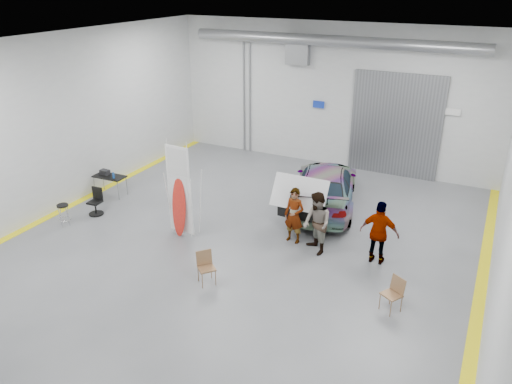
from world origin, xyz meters
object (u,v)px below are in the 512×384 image
at_px(person_b, 317,223).
at_px(shop_stool, 64,215).
at_px(folding_chair_near, 207,274).
at_px(folding_chair_far, 391,301).
at_px(person_a, 294,215).
at_px(office_chair, 96,203).
at_px(sedan_car, 325,186).
at_px(surfboard_display, 180,198).
at_px(person_c, 379,233).
at_px(work_table, 108,176).

xyz_separation_m(person_b, shop_stool, (-8.06, -2.09, -0.58)).
bearing_deg(folding_chair_near, folding_chair_far, -37.14).
distance_m(person_a, office_chair, 7.01).
xyz_separation_m(folding_chair_near, folding_chair_far, (4.70, 1.01, -0.00)).
height_order(folding_chair_far, office_chair, office_chair).
bearing_deg(folding_chair_near, person_a, 20.11).
height_order(sedan_car, surfboard_display, surfboard_display).
xyz_separation_m(surfboard_display, office_chair, (-3.51, -0.04, -0.87)).
xyz_separation_m(sedan_car, office_chair, (-6.86, -4.19, -0.35)).
relative_size(folding_chair_near, folding_chair_far, 1.01).
bearing_deg(folding_chair_near, sedan_car, 29.83).
bearing_deg(office_chair, shop_stool, -110.66).
distance_m(person_a, surfboard_display, 3.60).
xyz_separation_m(person_b, office_chair, (-7.73, -0.94, -0.55)).
bearing_deg(folding_chair_far, folding_chair_near, -136.48).
bearing_deg(folding_chair_near, person_c, -10.25).
bearing_deg(folding_chair_far, surfboard_display, -156.47).
height_order(sedan_car, person_a, person_a).
bearing_deg(person_b, folding_chair_far, 7.51).
bearing_deg(sedan_car, surfboard_display, 36.49).
height_order(person_b, folding_chair_far, person_b).
distance_m(person_c, surfboard_display, 6.12).
bearing_deg(person_a, person_b, -14.00).
distance_m(surfboard_display, work_table, 4.55).
bearing_deg(office_chair, sedan_car, 26.73).
xyz_separation_m(person_c, surfboard_display, (-6.00, -1.15, 0.32)).
xyz_separation_m(folding_chair_far, work_table, (-11.14, 2.43, 0.48)).
distance_m(person_a, person_b, 0.91).
height_order(sedan_car, folding_chair_near, sedan_car).
xyz_separation_m(surfboard_display, work_table, (-4.27, 1.48, -0.52)).
distance_m(surfboard_display, folding_chair_near, 3.09).
bearing_deg(work_table, sedan_car, 19.37).
distance_m(sedan_car, person_c, 4.02).
bearing_deg(person_b, work_table, -141.45).
xyz_separation_m(surfboard_display, folding_chair_far, (6.87, -0.95, -1.01)).
bearing_deg(office_chair, folding_chair_near, -23.41).
bearing_deg(shop_stool, person_a, 18.52).
xyz_separation_m(person_b, person_c, (1.79, 0.25, -0.00)).
distance_m(person_a, person_c, 2.64).
bearing_deg(surfboard_display, folding_chair_far, -4.50).
xyz_separation_m(sedan_car, person_b, (0.87, -3.25, 0.20)).
height_order(shop_stool, office_chair, office_chair).
bearing_deg(folding_chair_far, shop_stool, -147.32).
height_order(folding_chair_near, office_chair, office_chair).
height_order(person_c, folding_chair_near, person_c).
height_order(sedan_car, person_c, person_c).
distance_m(person_b, work_table, 8.50).
bearing_deg(folding_chair_near, shop_stool, 123.43).
relative_size(folding_chair_near, office_chair, 0.96).
height_order(person_a, folding_chair_near, person_a).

